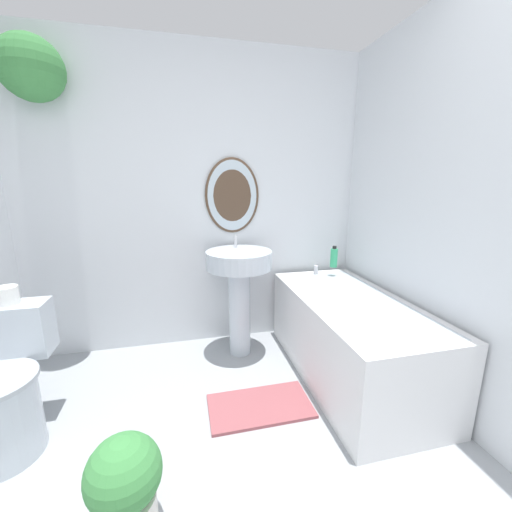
{
  "coord_description": "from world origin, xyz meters",
  "views": [
    {
      "loc": [
        -0.14,
        -0.37,
        1.37
      ],
      "look_at": [
        0.28,
        1.38,
        0.94
      ],
      "focal_mm": 22.0,
      "sensor_mm": 36.0,
      "label": 1
    }
  ],
  "objects_px": {
    "shampoo_bottle": "(334,257)",
    "toilet_paper_roll": "(7,295)",
    "pedestal_sink": "(239,280)",
    "toilet": "(2,393)",
    "bathtub": "(349,335)",
    "potted_plant": "(125,483)"
  },
  "relations": [
    {
      "from": "shampoo_bottle",
      "to": "toilet_paper_roll",
      "type": "relative_size",
      "value": 1.66
    },
    {
      "from": "pedestal_sink",
      "to": "toilet_paper_roll",
      "type": "bearing_deg",
      "value": -162.66
    },
    {
      "from": "toilet",
      "to": "bathtub",
      "type": "xyz_separation_m",
      "value": [
        2.07,
        0.16,
        -0.0
      ]
    },
    {
      "from": "potted_plant",
      "to": "toilet_paper_roll",
      "type": "height_order",
      "value": "toilet_paper_roll"
    },
    {
      "from": "potted_plant",
      "to": "toilet_paper_roll",
      "type": "relative_size",
      "value": 3.86
    },
    {
      "from": "toilet",
      "to": "shampoo_bottle",
      "type": "relative_size",
      "value": 3.93
    },
    {
      "from": "toilet",
      "to": "toilet_paper_roll",
      "type": "relative_size",
      "value": 6.51
    },
    {
      "from": "shampoo_bottle",
      "to": "potted_plant",
      "type": "xyz_separation_m",
      "value": [
        -1.51,
        -1.3,
        -0.51
      ]
    },
    {
      "from": "toilet",
      "to": "toilet_paper_roll",
      "type": "distance_m",
      "value": 0.5
    },
    {
      "from": "toilet",
      "to": "potted_plant",
      "type": "xyz_separation_m",
      "value": [
        0.68,
        -0.6,
        -0.08
      ]
    },
    {
      "from": "potted_plant",
      "to": "bathtub",
      "type": "bearing_deg",
      "value": 28.84
    },
    {
      "from": "pedestal_sink",
      "to": "bathtub",
      "type": "height_order",
      "value": "pedestal_sink"
    },
    {
      "from": "toilet",
      "to": "shampoo_bottle",
      "type": "bearing_deg",
      "value": 17.75
    },
    {
      "from": "toilet",
      "to": "shampoo_bottle",
      "type": "distance_m",
      "value": 2.35
    },
    {
      "from": "bathtub",
      "to": "shampoo_bottle",
      "type": "distance_m",
      "value": 0.71
    },
    {
      "from": "shampoo_bottle",
      "to": "bathtub",
      "type": "bearing_deg",
      "value": -103.13
    },
    {
      "from": "bathtub",
      "to": "shampoo_bottle",
      "type": "bearing_deg",
      "value": 76.87
    },
    {
      "from": "toilet",
      "to": "bathtub",
      "type": "height_order",
      "value": "toilet"
    },
    {
      "from": "bathtub",
      "to": "toilet_paper_roll",
      "type": "xyz_separation_m",
      "value": [
        -2.07,
        0.05,
        0.46
      ]
    },
    {
      "from": "toilet",
      "to": "toilet_paper_roll",
      "type": "bearing_deg",
      "value": 90.0
    },
    {
      "from": "pedestal_sink",
      "to": "potted_plant",
      "type": "distance_m",
      "value": 1.47
    },
    {
      "from": "potted_plant",
      "to": "toilet_paper_roll",
      "type": "distance_m",
      "value": 1.19
    }
  ]
}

